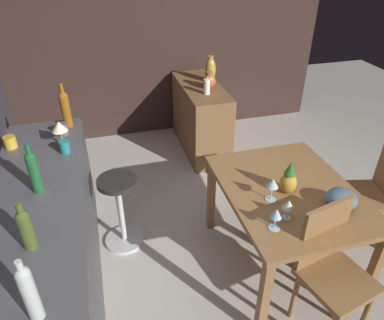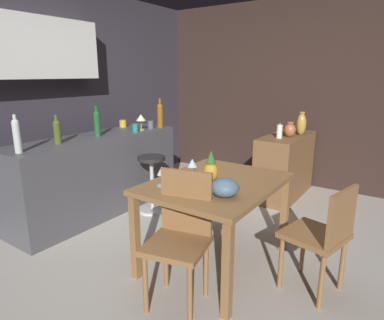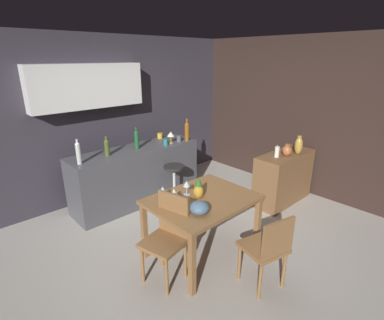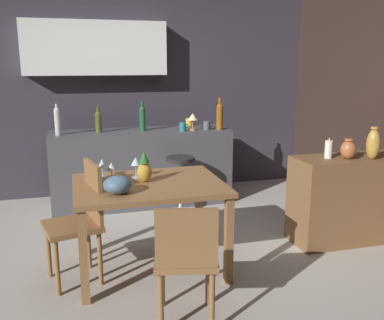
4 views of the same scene
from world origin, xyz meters
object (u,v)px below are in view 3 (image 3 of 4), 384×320
(wine_bottle_amber, at_px, (187,131))
(wine_bottle_clear, at_px, (78,152))
(bar_stool, at_px, (174,184))
(wine_glass_right, at_px, (163,190))
(sideboard_cabinet, at_px, (283,178))
(chair_by_doorway, at_px, (268,248))
(wine_bottle_olive, at_px, (107,147))
(counter_lamp, at_px, (171,135))
(vase_brass, at_px, (299,146))
(cup_teal, at_px, (166,142))
(wine_bottle_green, at_px, (137,139))
(fruit_bowl, at_px, (199,208))
(vase_copper, at_px, (287,151))
(cup_mustard, at_px, (160,136))
(pillar_candle_tall, at_px, (277,152))
(dining_table, at_px, (202,205))
(wine_glass_left, at_px, (187,184))
(chair_near_window, at_px, (168,235))
(wine_glass_center, at_px, (174,192))
(pineapple_centerpiece, at_px, (199,189))
(cup_slate, at_px, (179,139))

(wine_bottle_amber, relative_size, wine_bottle_clear, 1.10)
(bar_stool, height_order, wine_glass_right, wine_glass_right)
(sideboard_cabinet, distance_m, chair_by_doorway, 2.07)
(wine_bottle_olive, height_order, counter_lamp, wine_bottle_olive)
(vase_brass, bearing_deg, cup_teal, 130.75)
(vase_brass, bearing_deg, wine_bottle_green, 136.17)
(wine_bottle_amber, xyz_separation_m, cup_teal, (-0.45, 0.02, -0.12))
(fruit_bowl, relative_size, wine_bottle_olive, 0.71)
(bar_stool, distance_m, wine_bottle_clear, 1.52)
(wine_bottle_amber, xyz_separation_m, counter_lamp, (-0.32, 0.04, -0.03))
(counter_lamp, xyz_separation_m, vase_copper, (1.04, -1.53, -0.14))
(cup_teal, height_order, cup_mustard, cup_teal)
(wine_glass_right, height_order, cup_mustard, cup_mustard)
(chair_by_doorway, distance_m, wine_bottle_amber, 2.64)
(pillar_candle_tall, distance_m, vase_brass, 0.39)
(wine_glass_right, height_order, wine_bottle_olive, wine_bottle_olive)
(dining_table, relative_size, sideboard_cabinet, 1.07)
(dining_table, bearing_deg, vase_brass, -1.55)
(wine_glass_left, xyz_separation_m, vase_brass, (2.11, -0.24, 0.09))
(wine_bottle_olive, distance_m, cup_teal, 0.97)
(chair_by_doorway, xyz_separation_m, wine_bottle_clear, (-0.80, 2.46, 0.59))
(dining_table, relative_size, cup_mustard, 9.27)
(chair_near_window, distance_m, vase_copper, 2.41)
(wine_glass_right, height_order, wine_bottle_green, wine_bottle_green)
(chair_near_window, distance_m, chair_by_doorway, 1.02)
(chair_by_doorway, bearing_deg, vase_brass, 21.79)
(wine_bottle_clear, bearing_deg, wine_glass_center, -72.93)
(chair_near_window, height_order, pineapple_centerpiece, pineapple_centerpiece)
(sideboard_cabinet, relative_size, vase_copper, 5.87)
(wine_bottle_olive, bearing_deg, wine_bottle_green, -0.02)
(fruit_bowl, height_order, cup_mustard, cup_mustard)
(bar_stool, xyz_separation_m, cup_teal, (0.12, 0.34, 0.60))
(chair_near_window, xyz_separation_m, wine_bottle_olive, (0.27, 1.72, 0.53))
(sideboard_cabinet, relative_size, chair_by_doorway, 1.31)
(wine_glass_right, bearing_deg, cup_slate, 43.67)
(wine_glass_right, bearing_deg, chair_near_window, -121.77)
(wine_bottle_green, distance_m, cup_slate, 0.77)
(wine_bottle_olive, height_order, pillar_candle_tall, wine_bottle_olive)
(wine_glass_left, bearing_deg, cup_teal, 60.84)
(chair_by_doorway, relative_size, wine_glass_left, 4.80)
(fruit_bowl, relative_size, vase_brass, 0.69)
(wine_bottle_green, relative_size, counter_lamp, 1.72)
(wine_bottle_clear, bearing_deg, pillar_candle_tall, -32.30)
(sideboard_cabinet, height_order, vase_copper, vase_copper)
(wine_glass_center, xyz_separation_m, wine_bottle_amber, (1.40, 1.34, 0.23))
(wine_glass_right, xyz_separation_m, vase_brass, (2.38, -0.35, 0.11))
(wine_glass_left, distance_m, pillar_candle_tall, 1.76)
(cup_slate, xyz_separation_m, vase_copper, (0.86, -1.53, -0.04))
(fruit_bowl, height_order, wine_bottle_olive, wine_bottle_olive)
(pillar_candle_tall, bearing_deg, cup_teal, 125.24)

